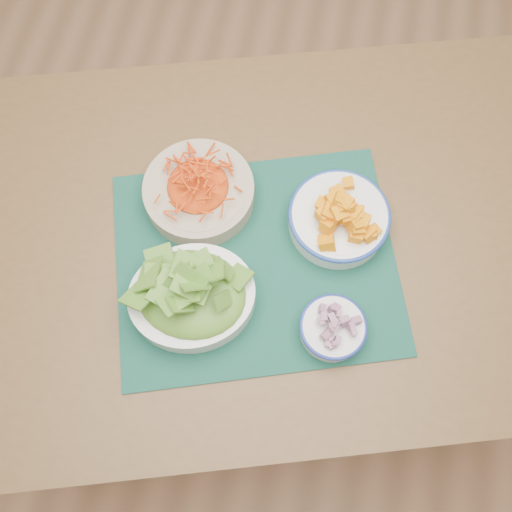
{
  "coord_description": "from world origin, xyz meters",
  "views": [
    {
      "loc": [
        0.15,
        -0.61,
        1.76
      ],
      "look_at": [
        0.08,
        -0.25,
        0.78
      ],
      "focal_mm": 40.0,
      "sensor_mm": 36.0,
      "label": 1
    }
  ],
  "objects_px": {
    "table": "(271,250)",
    "placemat": "(256,262)",
    "squash_bowl": "(340,214)",
    "onion_bowl": "(333,327)",
    "lettuce_bowl": "(191,294)",
    "carrot_bowl": "(199,189)"
  },
  "relations": [
    {
      "from": "squash_bowl",
      "to": "placemat",
      "type": "bearing_deg",
      "value": -142.7
    },
    {
      "from": "carrot_bowl",
      "to": "lettuce_bowl",
      "type": "distance_m",
      "value": 0.21
    },
    {
      "from": "placemat",
      "to": "table",
      "type": "bearing_deg",
      "value": 55.9
    },
    {
      "from": "carrot_bowl",
      "to": "onion_bowl",
      "type": "xyz_separation_m",
      "value": [
        0.29,
        -0.21,
        -0.01
      ]
    },
    {
      "from": "table",
      "to": "lettuce_bowl",
      "type": "relative_size",
      "value": 5.14
    },
    {
      "from": "onion_bowl",
      "to": "table",
      "type": "bearing_deg",
      "value": 128.95
    },
    {
      "from": "placemat",
      "to": "carrot_bowl",
      "type": "relative_size",
      "value": 2.07
    },
    {
      "from": "placemat",
      "to": "onion_bowl",
      "type": "xyz_separation_m",
      "value": [
        0.16,
        -0.11,
        0.03
      ]
    },
    {
      "from": "table",
      "to": "onion_bowl",
      "type": "relative_size",
      "value": 12.07
    },
    {
      "from": "lettuce_bowl",
      "to": "onion_bowl",
      "type": "xyz_separation_m",
      "value": [
        0.26,
        -0.01,
        -0.02
      ]
    },
    {
      "from": "squash_bowl",
      "to": "table",
      "type": "bearing_deg",
      "value": -162.23
    },
    {
      "from": "placemat",
      "to": "lettuce_bowl",
      "type": "bearing_deg",
      "value": -152.63
    },
    {
      "from": "squash_bowl",
      "to": "onion_bowl",
      "type": "bearing_deg",
      "value": -84.53
    },
    {
      "from": "table",
      "to": "onion_bowl",
      "type": "bearing_deg",
      "value": -68.04
    },
    {
      "from": "table",
      "to": "lettuce_bowl",
      "type": "xyz_separation_m",
      "value": [
        -0.12,
        -0.17,
        0.15
      ]
    },
    {
      "from": "table",
      "to": "placemat",
      "type": "height_order",
      "value": "placemat"
    },
    {
      "from": "table",
      "to": "squash_bowl",
      "type": "distance_m",
      "value": 0.19
    },
    {
      "from": "squash_bowl",
      "to": "onion_bowl",
      "type": "distance_m",
      "value": 0.21
    },
    {
      "from": "carrot_bowl",
      "to": "lettuce_bowl",
      "type": "bearing_deg",
      "value": -80.1
    },
    {
      "from": "squash_bowl",
      "to": "lettuce_bowl",
      "type": "distance_m",
      "value": 0.31
    },
    {
      "from": "table",
      "to": "onion_bowl",
      "type": "xyz_separation_m",
      "value": [
        0.14,
        -0.17,
        0.13
      ]
    },
    {
      "from": "squash_bowl",
      "to": "onion_bowl",
      "type": "relative_size",
      "value": 1.85
    }
  ]
}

